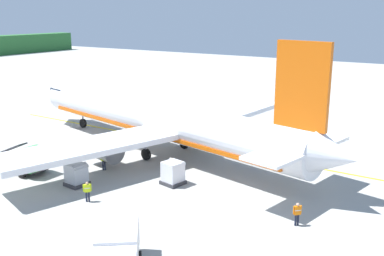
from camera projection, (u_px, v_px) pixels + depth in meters
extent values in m
cylinder|color=white|center=(155.00, 118.00, 45.41)|extent=(10.82, 36.04, 3.80)
cone|color=white|center=(58.00, 94.00, 58.41)|extent=(4.01, 3.06, 3.61)
cone|color=white|center=(336.00, 156.00, 32.04)|extent=(3.80, 3.77, 3.23)
cube|color=#192333|center=(67.00, 90.00, 56.71)|extent=(3.64, 2.99, 0.60)
cube|color=white|center=(90.00, 147.00, 37.90)|extent=(16.70, 9.36, 0.50)
cylinder|color=slate|center=(105.00, 149.00, 41.32)|extent=(2.79, 3.57, 2.20)
cube|color=white|center=(228.00, 113.00, 50.55)|extent=(16.38, 6.27, 0.50)
cylinder|color=slate|center=(200.00, 125.00, 50.17)|extent=(2.79, 3.57, 2.20)
cube|color=#D8590C|center=(302.00, 86.00, 32.95)|extent=(1.22, 4.38, 6.50)
cube|color=white|center=(298.00, 147.00, 34.14)|extent=(10.83, 5.19, 0.24)
cube|color=#D8590C|center=(156.00, 128.00, 45.68)|extent=(9.92, 32.48, 0.36)
cylinder|color=black|center=(83.00, 123.00, 55.42)|extent=(0.56, 1.15, 1.10)
cylinder|color=gray|center=(83.00, 117.00, 55.21)|extent=(0.20, 0.20, 0.50)
cylinder|color=black|center=(146.00, 154.00, 43.34)|extent=(0.56, 1.15, 1.10)
cylinder|color=gray|center=(146.00, 146.00, 43.14)|extent=(0.20, 0.20, 0.50)
cylinder|color=black|center=(184.00, 143.00, 46.94)|extent=(0.56, 1.15, 1.10)
cylinder|color=gray|center=(184.00, 136.00, 46.74)|extent=(0.20, 0.20, 0.50)
cube|color=white|center=(118.00, 241.00, 24.83)|extent=(4.36, 4.09, 1.97)
cube|color=#2659A5|center=(287.00, 131.00, 48.08)|extent=(2.58, 2.76, 1.80)
cube|color=#192333|center=(281.00, 129.00, 47.57)|extent=(0.88, 1.70, 0.94)
cylinder|color=silver|center=(308.00, 127.00, 49.60)|extent=(4.41, 3.37, 1.80)
cube|color=#262628|center=(301.00, 137.00, 49.39)|extent=(6.10, 4.01, 0.16)
cylinder|color=black|center=(296.00, 143.00, 47.59)|extent=(0.93, 0.64, 0.90)
cylinder|color=black|center=(282.00, 138.00, 49.41)|extent=(0.93, 0.64, 0.90)
cylinder|color=black|center=(314.00, 139.00, 48.95)|extent=(0.93, 0.64, 0.90)
cylinder|color=black|center=(300.00, 134.00, 50.77)|extent=(0.93, 0.64, 0.90)
cube|color=#338C3F|center=(33.00, 159.00, 39.05)|extent=(2.22, 1.83, 1.80)
cube|color=#192333|center=(39.00, 157.00, 38.50)|extent=(1.85, 0.10, 0.94)
cube|color=#4C4C51|center=(12.00, 161.00, 40.95)|extent=(2.26, 4.57, 0.24)
cube|color=#2D2D33|center=(8.00, 150.00, 40.92)|extent=(0.96, 4.69, 1.98)
cube|color=#262628|center=(18.00, 165.00, 40.52)|extent=(1.62, 6.36, 0.16)
cylinder|color=black|center=(43.00, 166.00, 40.36)|extent=(0.29, 0.90, 0.90)
cylinder|color=black|center=(22.00, 173.00, 38.59)|extent=(0.29, 0.90, 0.90)
cylinder|color=black|center=(23.00, 160.00, 41.90)|extent=(0.29, 0.90, 0.90)
cylinder|color=black|center=(2.00, 167.00, 40.13)|extent=(0.29, 0.90, 0.90)
cube|color=#333338|center=(77.00, 184.00, 37.05)|extent=(1.76, 1.76, 0.30)
cube|color=#B2B7C1|center=(76.00, 173.00, 36.82)|extent=(1.54, 1.54, 1.54)
cube|color=#B2B7C1|center=(80.00, 167.00, 36.37)|extent=(1.49, 0.72, 0.54)
cube|color=#333338|center=(173.00, 182.00, 37.34)|extent=(1.94, 1.94, 0.30)
cube|color=silver|center=(173.00, 171.00, 37.09)|extent=(1.70, 1.70, 1.63)
cube|color=silver|center=(177.00, 162.00, 37.28)|extent=(0.87, 1.56, 0.55)
cylinder|color=#191E33|center=(105.00, 166.00, 40.52)|extent=(0.14, 0.14, 0.88)
cylinder|color=#191E33|center=(103.00, 165.00, 40.56)|extent=(0.14, 0.14, 0.88)
cube|color=#CCE519|center=(104.00, 157.00, 40.35)|extent=(0.35, 0.49, 0.66)
cube|color=silver|center=(104.00, 157.00, 40.34)|extent=(0.37, 0.50, 0.06)
sphere|color=tan|center=(103.00, 153.00, 40.23)|extent=(0.24, 0.24, 0.24)
cylinder|color=#CCE519|center=(106.00, 157.00, 40.28)|extent=(0.09, 0.09, 0.63)
cylinder|color=#CCE519|center=(101.00, 157.00, 40.40)|extent=(0.09, 0.09, 0.63)
cylinder|color=#191E33|center=(87.00, 197.00, 33.78)|extent=(0.14, 0.14, 0.79)
cylinder|color=#191E33|center=(89.00, 197.00, 33.82)|extent=(0.14, 0.14, 0.79)
cube|color=#CCE519|center=(87.00, 188.00, 33.63)|extent=(0.47, 0.46, 0.59)
cube|color=silver|center=(87.00, 188.00, 33.62)|extent=(0.49, 0.48, 0.06)
sphere|color=tan|center=(87.00, 183.00, 33.53)|extent=(0.21, 0.21, 0.21)
cylinder|color=#CCE519|center=(83.00, 188.00, 33.56)|extent=(0.09, 0.09, 0.56)
cylinder|color=#CCE519|center=(91.00, 187.00, 33.68)|extent=(0.09, 0.09, 0.56)
cylinder|color=#191E33|center=(296.00, 220.00, 30.01)|extent=(0.14, 0.14, 0.80)
cylinder|color=#191E33|center=(298.00, 220.00, 30.06)|extent=(0.14, 0.14, 0.80)
cube|color=orange|center=(297.00, 210.00, 29.86)|extent=(0.47, 0.46, 0.60)
cube|color=silver|center=(297.00, 210.00, 29.85)|extent=(0.49, 0.47, 0.06)
sphere|color=tan|center=(298.00, 205.00, 29.75)|extent=(0.22, 0.22, 0.22)
cylinder|color=orange|center=(294.00, 210.00, 29.78)|extent=(0.09, 0.09, 0.57)
cylinder|color=orange|center=(301.00, 209.00, 29.92)|extent=(0.09, 0.09, 0.57)
cube|color=yellow|center=(217.00, 149.00, 46.75)|extent=(0.30, 60.00, 0.01)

